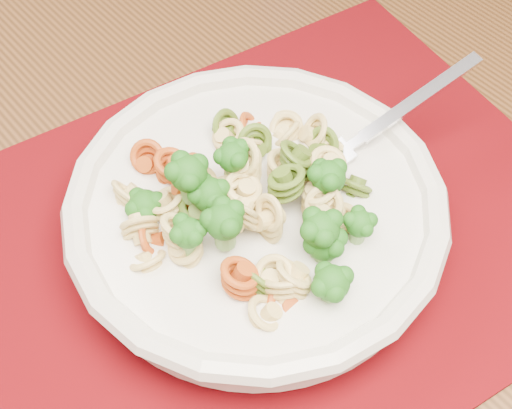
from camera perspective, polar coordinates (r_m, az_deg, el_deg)
name	(u,v)px	position (r m, az deg, el deg)	size (l,w,h in m)	color
dining_table	(175,225)	(0.71, -6.50, -1.63)	(1.55, 1.25, 0.77)	#583418
placemat	(269,233)	(0.56, 1.07, -2.32)	(0.49, 0.38, 0.00)	#4C0304
pasta_bowl	(256,211)	(0.53, 0.00, -0.52)	(0.29, 0.29, 0.05)	beige
pasta_broccoli_heap	(256,200)	(0.52, 0.00, 0.39)	(0.24, 0.24, 0.06)	tan
fork	(336,156)	(0.55, 6.41, 3.87)	(0.19, 0.02, 0.01)	silver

